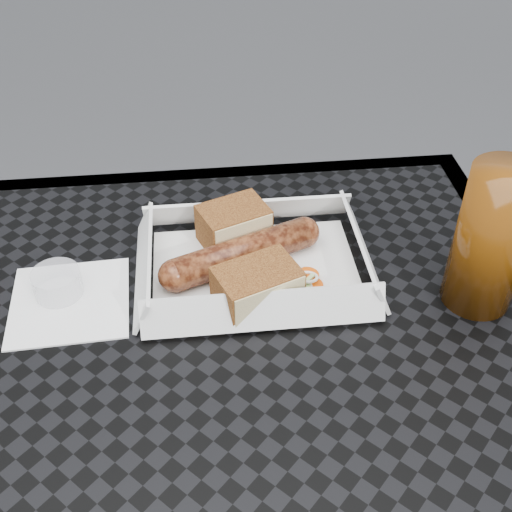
{
  "coord_description": "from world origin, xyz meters",
  "views": [
    {
      "loc": [
        0.05,
        -0.33,
        1.21
      ],
      "look_at": [
        0.1,
        0.18,
        0.78
      ],
      "focal_mm": 45.0,
      "sensor_mm": 36.0,
      "label": 1
    }
  ],
  "objects_px": {
    "patio_table": "(166,471)",
    "food_tray": "(255,270)",
    "bratwurst": "(242,253)",
    "drink_glass": "(491,239)"
  },
  "relations": [
    {
      "from": "patio_table",
      "to": "food_tray",
      "type": "relative_size",
      "value": 3.64
    },
    {
      "from": "bratwurst",
      "to": "food_tray",
      "type": "bearing_deg",
      "value": -24.14
    },
    {
      "from": "bratwurst",
      "to": "drink_glass",
      "type": "relative_size",
      "value": 1.16
    },
    {
      "from": "food_tray",
      "to": "bratwurst",
      "type": "relative_size",
      "value": 1.22
    },
    {
      "from": "food_tray",
      "to": "drink_glass",
      "type": "bearing_deg",
      "value": -16.39
    },
    {
      "from": "drink_glass",
      "to": "food_tray",
      "type": "bearing_deg",
      "value": 163.61
    },
    {
      "from": "drink_glass",
      "to": "patio_table",
      "type": "bearing_deg",
      "value": -159.63
    },
    {
      "from": "patio_table",
      "to": "bratwurst",
      "type": "height_order",
      "value": "bratwurst"
    },
    {
      "from": "drink_glass",
      "to": "bratwurst",
      "type": "bearing_deg",
      "value": 163.15
    },
    {
      "from": "patio_table",
      "to": "food_tray",
      "type": "bearing_deg",
      "value": 61.0
    }
  ]
}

